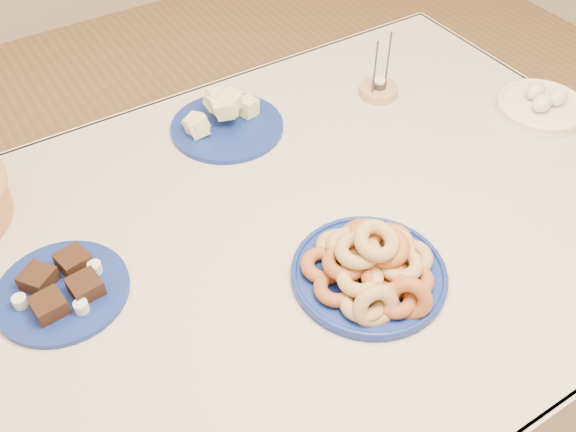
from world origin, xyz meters
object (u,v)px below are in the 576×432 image
object	(u,v)px
donut_platter	(371,268)
melon_plate	(224,118)
dining_table	(275,272)
brownie_plate	(62,288)
egg_bowl	(541,106)
candle_holder	(379,89)

from	to	relation	value
donut_platter	melon_plate	distance (m)	0.55
dining_table	donut_platter	size ratio (longest dim) A/B	4.46
donut_platter	brownie_plate	size ratio (longest dim) A/B	1.31
dining_table	melon_plate	size ratio (longest dim) A/B	5.78
donut_platter	melon_plate	world-z (taller)	donut_platter
donut_platter	melon_plate	bearing A→B (deg)	90.70
brownie_plate	melon_plate	bearing A→B (deg)	30.13
melon_plate	dining_table	bearing A→B (deg)	-103.21
egg_bowl	candle_holder	bearing A→B (deg)	135.85
brownie_plate	egg_bowl	world-z (taller)	egg_bowl
candle_holder	egg_bowl	distance (m)	0.39
melon_plate	candle_holder	size ratio (longest dim) A/B	1.83
melon_plate	candle_holder	distance (m)	0.40
donut_platter	brownie_plate	distance (m)	0.56
candle_holder	donut_platter	bearing A→B (deg)	-129.46
dining_table	donut_platter	bearing A→B (deg)	-63.76
donut_platter	brownie_plate	world-z (taller)	donut_platter
dining_table	candle_holder	size ratio (longest dim) A/B	10.58
brownie_plate	candle_holder	size ratio (longest dim) A/B	1.82
brownie_plate	candle_holder	bearing A→B (deg)	12.59
donut_platter	egg_bowl	size ratio (longest dim) A/B	1.56
candle_holder	egg_bowl	world-z (taller)	candle_holder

